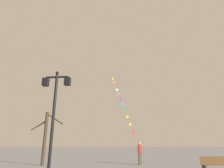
% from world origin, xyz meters
% --- Properties ---
extents(ground_plane, '(160.00, 160.00, 0.00)m').
position_xyz_m(ground_plane, '(0.00, 20.00, 0.00)').
color(ground_plane, gray).
extents(twin_lantern_lamp_post, '(1.43, 0.28, 5.15)m').
position_xyz_m(twin_lantern_lamp_post, '(-2.37, 7.75, 3.55)').
color(twin_lantern_lamp_post, black).
rests_on(twin_lantern_lamp_post, ground_plane).
extents(kite_train, '(4.38, 13.63, 12.68)m').
position_xyz_m(kite_train, '(0.00, 24.28, 6.85)').
color(kite_train, brown).
rests_on(kite_train, ground_plane).
extents(kite_flyer, '(0.32, 0.63, 1.71)m').
position_xyz_m(kite_flyer, '(1.87, 15.41, 0.90)').
color(kite_flyer, brown).
rests_on(kite_flyer, ground_plane).
extents(bare_tree, '(2.65, 0.40, 4.09)m').
position_xyz_m(bare_tree, '(-5.61, 14.03, 2.20)').
color(bare_tree, '#423323').
rests_on(bare_tree, ground_plane).
extents(park_bench, '(1.64, 0.65, 0.89)m').
position_xyz_m(park_bench, '(6.01, 11.21, 0.45)').
color(park_bench, brown).
rests_on(park_bench, ground_plane).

